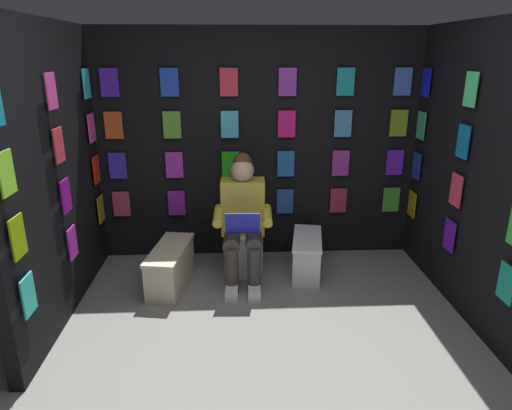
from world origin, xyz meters
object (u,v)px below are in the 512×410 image
(person_reading, at_px, (243,219))
(comic_longbox_near, at_px, (307,255))
(comic_longbox_far, at_px, (171,266))
(toilet, at_px, (243,237))

(person_reading, distance_m, comic_longbox_near, 0.75)
(comic_longbox_near, height_order, comic_longbox_far, comic_longbox_near)
(comic_longbox_near, distance_m, comic_longbox_far, 1.30)
(toilet, height_order, person_reading, person_reading)
(toilet, xyz_separation_m, person_reading, (0.01, 0.23, 0.27))
(comic_longbox_far, bearing_deg, person_reading, -163.65)
(person_reading, bearing_deg, comic_longbox_near, -169.49)
(person_reading, distance_m, comic_longbox_far, 0.79)
(comic_longbox_far, bearing_deg, comic_longbox_near, -163.13)
(person_reading, bearing_deg, comic_longbox_far, 9.43)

